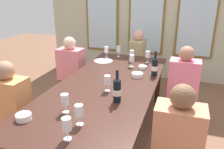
# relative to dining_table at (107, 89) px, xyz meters

# --- Properties ---
(ground_plane) EXTENTS (12.00, 12.00, 0.00)m
(ground_plane) POSITION_rel_dining_table_xyz_m (0.00, 0.00, -0.68)
(ground_plane) COLOR brown
(back_wall_with_windows) EXTENTS (4.29, 0.10, 2.90)m
(back_wall_with_windows) POSITION_rel_dining_table_xyz_m (0.00, 2.39, 0.77)
(back_wall_with_windows) COLOR #B7B799
(back_wall_with_windows) RESTS_ON ground
(dining_table) EXTENTS (1.09, 2.57, 0.74)m
(dining_table) POSITION_rel_dining_table_xyz_m (0.00, 0.00, 0.00)
(dining_table) COLOR #3A2019
(dining_table) RESTS_ON ground
(white_plate_0) EXTENTS (0.28, 0.28, 0.01)m
(white_plate_0) POSITION_rel_dining_table_xyz_m (-0.35, 0.82, 0.07)
(white_plate_0) COLOR white
(white_plate_0) RESTS_ON dining_table
(wine_bottle_0) EXTENTS (0.08, 0.08, 0.31)m
(wine_bottle_0) POSITION_rel_dining_table_xyz_m (0.47, 0.46, 0.18)
(wine_bottle_0) COLOR black
(wine_bottle_0) RESTS_ON dining_table
(wine_bottle_1) EXTENTS (0.08, 0.08, 0.32)m
(wine_bottle_1) POSITION_rel_dining_table_xyz_m (0.24, -0.38, 0.18)
(wine_bottle_1) COLOR black
(wine_bottle_1) RESTS_ON dining_table
(tasting_bowl_0) EXTENTS (0.14, 0.14, 0.05)m
(tasting_bowl_0) POSITION_rel_dining_table_xyz_m (0.28, 0.33, 0.09)
(tasting_bowl_0) COLOR white
(tasting_bowl_0) RESTS_ON dining_table
(tasting_bowl_1) EXTENTS (0.13, 0.13, 0.05)m
(tasting_bowl_1) POSITION_rel_dining_table_xyz_m (-0.39, -0.94, 0.09)
(tasting_bowl_1) COLOR white
(tasting_bowl_1) RESTS_ON dining_table
(tasting_bowl_2) EXTENTS (0.11, 0.11, 0.04)m
(tasting_bowl_2) POSITION_rel_dining_table_xyz_m (0.28, 0.67, 0.08)
(tasting_bowl_2) COLOR white
(tasting_bowl_2) RESTS_ON dining_table
(wine_glass_0) EXTENTS (0.07, 0.07, 0.17)m
(wine_glass_0) POSITION_rel_dining_table_xyz_m (-0.12, -0.72, 0.18)
(wine_glass_0) COLOR white
(wine_glass_0) RESTS_ON dining_table
(wine_glass_1) EXTENTS (0.07, 0.07, 0.17)m
(wine_glass_1) POSITION_rel_dining_table_xyz_m (0.07, -0.18, 0.18)
(wine_glass_1) COLOR white
(wine_glass_1) RESTS_ON dining_table
(wine_glass_2) EXTENTS (0.07, 0.07, 0.17)m
(wine_glass_2) POSITION_rel_dining_table_xyz_m (0.06, 0.95, 0.18)
(wine_glass_2) COLOR white
(wine_glass_2) RESTS_ON dining_table
(wine_glass_3) EXTENTS (0.07, 0.07, 0.17)m
(wine_glass_3) POSITION_rel_dining_table_xyz_m (0.12, 0.70, 0.18)
(wine_glass_3) COLOR white
(wine_glass_3) RESTS_ON dining_table
(wine_glass_4) EXTENTS (0.07, 0.07, 0.17)m
(wine_glass_4) POSITION_rel_dining_table_xyz_m (0.08, -1.06, 0.18)
(wine_glass_4) COLOR white
(wine_glass_4) RESTS_ON dining_table
(wine_glass_5) EXTENTS (0.07, 0.07, 0.17)m
(wine_glass_5) POSITION_rel_dining_table_xyz_m (-0.38, 1.05, 0.18)
(wine_glass_5) COLOR white
(wine_glass_5) RESTS_ON dining_table
(wine_glass_6) EXTENTS (0.07, 0.07, 0.17)m
(wine_glass_6) POSITION_rel_dining_table_xyz_m (0.29, 0.98, 0.18)
(wine_glass_6) COLOR white
(wine_glass_6) RESTS_ON dining_table
(wine_glass_7) EXTENTS (0.07, 0.07, 0.17)m
(wine_glass_7) POSITION_rel_dining_table_xyz_m (0.08, -0.86, 0.18)
(wine_glass_7) COLOR white
(wine_glass_7) RESTS_ON dining_table
(wine_glass_8) EXTENTS (0.07, 0.07, 0.17)m
(wine_glass_8) POSITION_rel_dining_table_xyz_m (-0.21, 1.15, 0.18)
(wine_glass_8) COLOR white
(wine_glass_8) RESTS_ON dining_table
(seated_person_0) EXTENTS (0.38, 0.24, 1.11)m
(seated_person_0) POSITION_rel_dining_table_xyz_m (-0.83, -0.62, -0.15)
(seated_person_0) COLOR #253630
(seated_person_0) RESTS_ON ground
(seated_person_2) EXTENTS (0.38, 0.24, 1.11)m
(seated_person_2) POSITION_rel_dining_table_xyz_m (-0.83, 0.68, -0.15)
(seated_person_2) COLOR #2F2B2F
(seated_person_2) RESTS_ON ground
(seated_person_3) EXTENTS (0.38, 0.24, 1.11)m
(seated_person_3) POSITION_rel_dining_table_xyz_m (0.83, 0.61, -0.15)
(seated_person_3) COLOR #362B41
(seated_person_3) RESTS_ON ground
(seated_person_4) EXTENTS (0.24, 0.38, 1.11)m
(seated_person_4) POSITION_rel_dining_table_xyz_m (0.00, 1.63, -0.15)
(seated_person_4) COLOR #2D282B
(seated_person_4) RESTS_ON ground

